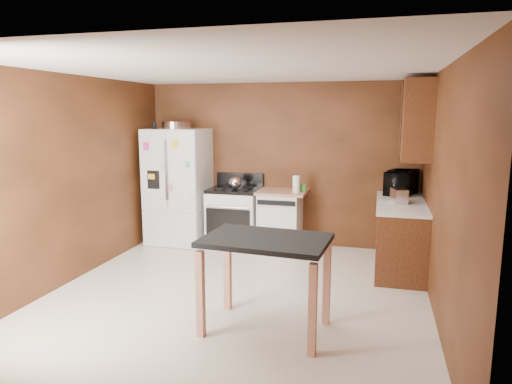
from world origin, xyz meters
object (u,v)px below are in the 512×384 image
at_px(roasting_pan, 176,125).
at_px(gas_range, 235,216).
at_px(pen_cup, 154,125).
at_px(island, 266,253).
at_px(paper_towel, 296,184).
at_px(microwave, 401,183).
at_px(dishwasher, 280,219).
at_px(kettle, 235,183).
at_px(refrigerator, 178,186).
at_px(toaster, 399,196).
at_px(green_canister, 303,188).

distance_m(roasting_pan, gas_range, 1.67).
relative_size(pen_cup, island, 0.09).
distance_m(paper_towel, microwave, 1.49).
bearing_deg(dishwasher, kettle, -169.52).
bearing_deg(pen_cup, microwave, 4.79).
bearing_deg(refrigerator, gas_range, 3.81).
xyz_separation_m(dishwasher, island, (0.43, -2.67, 0.31)).
xyz_separation_m(toaster, gas_range, (-2.40, 0.56, -0.53)).
bearing_deg(toaster, refrigerator, 154.74).
bearing_deg(island, toaster, 59.05).
distance_m(paper_towel, refrigerator, 1.89).
distance_m(pen_cup, green_canister, 2.46).
bearing_deg(microwave, kettle, 118.48).
distance_m(microwave, refrigerator, 3.37).
bearing_deg(green_canister, pen_cup, -173.96).
xyz_separation_m(kettle, dishwasher, (0.68, 0.13, -0.54)).
height_order(roasting_pan, refrigerator, roasting_pan).
distance_m(roasting_pan, pen_cup, 0.33).
relative_size(paper_towel, toaster, 0.97).
bearing_deg(paper_towel, dishwasher, 159.33).
xyz_separation_m(refrigerator, gas_range, (0.91, 0.06, -0.44)).
height_order(roasting_pan, gas_range, roasting_pan).
height_order(pen_cup, green_canister, pen_cup).
xyz_separation_m(pen_cup, kettle, (1.26, 0.09, -0.86)).
height_order(paper_towel, gas_range, paper_towel).
bearing_deg(gas_range, pen_cup, -170.95).
bearing_deg(pen_cup, island, -45.91).
distance_m(kettle, island, 2.78).
bearing_deg(gas_range, microwave, 2.65).
bearing_deg(gas_range, refrigerator, -176.19).
xyz_separation_m(roasting_pan, dishwasher, (1.65, 0.05, -1.40)).
bearing_deg(kettle, toaster, -11.10).
bearing_deg(roasting_pan, dishwasher, 1.76).
distance_m(pen_cup, island, 3.58).
bearing_deg(gas_range, island, -66.42).
height_order(toaster, refrigerator, refrigerator).
xyz_separation_m(green_canister, gas_range, (-1.06, -0.05, -0.48)).
distance_m(toaster, gas_range, 2.52).
distance_m(refrigerator, dishwasher, 1.69).
relative_size(paper_towel, gas_range, 0.22).
xyz_separation_m(roasting_pan, island, (2.08, -2.61, -1.09)).
bearing_deg(toaster, paper_towel, 144.33).
bearing_deg(microwave, green_canister, 116.12).
bearing_deg(kettle, green_canister, 8.28).
bearing_deg(toaster, roasting_pan, 154.21).
relative_size(refrigerator, dishwasher, 2.02).
bearing_deg(pen_cup, roasting_pan, 30.12).
xyz_separation_m(green_canister, dishwasher, (-0.34, -0.02, -0.49)).
bearing_deg(dishwasher, refrigerator, -177.01).
height_order(roasting_pan, microwave, roasting_pan).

